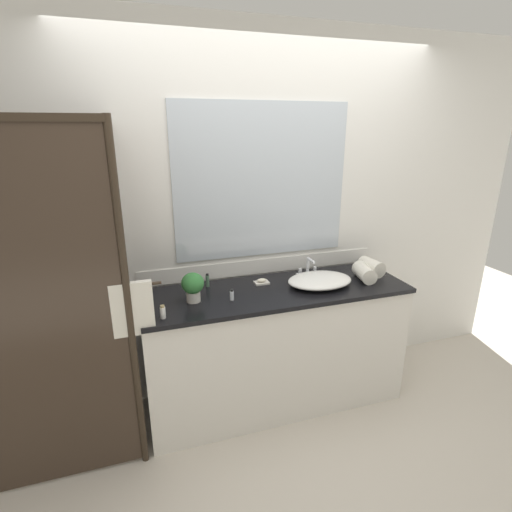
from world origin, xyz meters
TOP-DOWN VIEW (x-y plane):
  - ground_plane at (0.00, 0.00)m, footprint 8.00×8.00m
  - wall_back_with_mirror at (0.00, 0.34)m, footprint 4.40×0.06m
  - vanity_cabinet at (0.00, 0.01)m, footprint 1.80×0.58m
  - shower_enclosure at (-1.28, -0.19)m, footprint 1.20×0.59m
  - sink_basin at (0.30, -0.03)m, footprint 0.45×0.33m
  - faucet at (0.30, 0.16)m, footprint 0.17×0.12m
  - potted_plant at (-0.57, -0.02)m, footprint 0.14×0.14m
  - soap_dish at (-0.07, 0.12)m, footprint 0.10×0.07m
  - amenity_bottle_shampoo at (-0.44, 0.19)m, footprint 0.02×0.02m
  - amenity_bottle_lotion at (-0.34, -0.08)m, footprint 0.03×0.03m
  - amenity_bottle_body_wash at (-0.77, -0.19)m, footprint 0.03×0.03m
  - rolled_towel_near_edge at (0.76, 0.04)m, footprint 0.14×0.20m
  - rolled_towel_middle at (0.65, -0.04)m, footprint 0.15×0.22m

SIDE VIEW (x-z plane):
  - ground_plane at x=0.00m, z-range 0.00..0.00m
  - vanity_cabinet at x=0.00m, z-range 0.00..0.90m
  - soap_dish at x=-0.07m, z-range 0.90..0.93m
  - amenity_bottle_lotion at x=-0.34m, z-range 0.90..0.97m
  - sink_basin at x=0.30m, z-range 0.90..0.97m
  - amenity_bottle_body_wash at x=-0.77m, z-range 0.90..0.98m
  - amenity_bottle_shampoo at x=-0.44m, z-range 0.90..0.99m
  - faucet at x=0.30m, z-range 0.87..1.02m
  - rolled_towel_middle at x=0.65m, z-range 0.90..1.01m
  - rolled_towel_near_edge at x=0.76m, z-range 0.90..1.02m
  - potted_plant at x=-0.57m, z-range 0.91..1.10m
  - shower_enclosure at x=-1.28m, z-range 0.03..2.03m
  - wall_back_with_mirror at x=0.00m, z-range 0.01..2.61m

